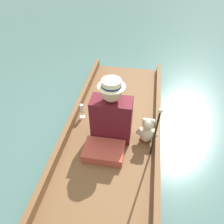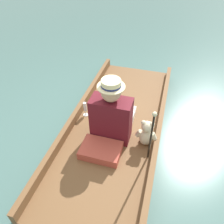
{
  "view_description": "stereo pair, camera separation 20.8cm",
  "coord_description": "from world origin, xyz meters",
  "views": [
    {
      "loc": [
        0.31,
        -2.06,
        2.15
      ],
      "look_at": [
        -0.01,
        -0.2,
        0.51
      ],
      "focal_mm": 35.0,
      "sensor_mm": 36.0,
      "label": 1
    },
    {
      "loc": [
        0.51,
        -2.02,
        2.15
      ],
      "look_at": [
        -0.01,
        -0.2,
        0.51
      ],
      "focal_mm": 35.0,
      "sensor_mm": 36.0,
      "label": 2
    }
  ],
  "objects": [
    {
      "name": "seat_cushion",
      "position": [
        -0.04,
        -0.53,
        0.19
      ],
      "size": [
        0.45,
        0.32,
        0.1
      ],
      "color": "#B24738",
      "rests_on": "punt_boat"
    },
    {
      "name": "wine_glass",
      "position": [
        -0.45,
        0.04,
        0.27
      ],
      "size": [
        0.07,
        0.07,
        0.21
      ],
      "color": "silver",
      "rests_on": "punt_boat"
    },
    {
      "name": "walking_cane",
      "position": [
        0.48,
        -0.54,
        0.62
      ],
      "size": [
        0.04,
        0.21,
        0.82
      ],
      "color": "black",
      "rests_on": "punt_boat"
    },
    {
      "name": "ground_plane",
      "position": [
        0.0,
        0.0,
        0.0
      ],
      "size": [
        16.0,
        16.0,
        0.0
      ],
      "primitive_type": "plane",
      "color": "#476B66"
    },
    {
      "name": "punt_boat",
      "position": [
        0.0,
        0.0,
        0.08
      ],
      "size": [
        1.16,
        2.94,
        0.26
      ],
      "color": "brown",
      "rests_on": "ground_plane"
    },
    {
      "name": "teddy_bear",
      "position": [
        0.42,
        -0.24,
        0.31
      ],
      "size": [
        0.26,
        0.15,
        0.37
      ],
      "color": "beige",
      "rests_on": "punt_boat"
    },
    {
      "name": "seated_person",
      "position": [
        -0.01,
        -0.18,
        0.44
      ],
      "size": [
        0.46,
        0.67,
        0.82
      ],
      "rotation": [
        0.0,
        0.0,
        0.01
      ],
      "color": "white",
      "rests_on": "punt_boat"
    }
  ]
}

